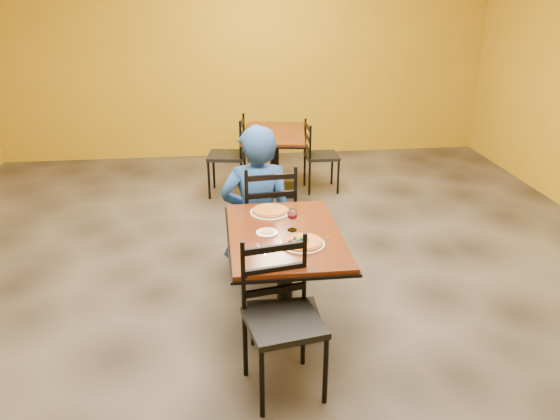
{
  "coord_description": "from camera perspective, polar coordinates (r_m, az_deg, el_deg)",
  "views": [
    {
      "loc": [
        -0.47,
        -4.14,
        2.44
      ],
      "look_at": [
        -0.01,
        -0.3,
        0.85
      ],
      "focal_mm": 36.05,
      "sensor_mm": 36.0,
      "label": 1
    }
  ],
  "objects": [
    {
      "name": "chair_main_far",
      "position": [
        4.95,
        -1.38,
        -0.62
      ],
      "size": [
        0.51,
        0.51,
        1.02
      ],
      "primitive_type": null,
      "rotation": [
        0.0,
        0.0,
        3.25
      ],
      "color": "black",
      "rests_on": "floor"
    },
    {
      "name": "chair_second_left",
      "position": [
        6.8,
        -5.44,
        5.47
      ],
      "size": [
        0.49,
        0.49,
        0.95
      ],
      "primitive_type": null,
      "rotation": [
        0.0,
        0.0,
        -1.73
      ],
      "color": "black",
      "rests_on": "floor"
    },
    {
      "name": "chair_second_right",
      "position": [
        6.93,
        4.24,
        5.46
      ],
      "size": [
        0.39,
        0.39,
        0.86
      ],
      "primitive_type": null,
      "rotation": [
        0.0,
        0.0,
        1.58
      ],
      "color": "black",
      "rests_on": "floor"
    },
    {
      "name": "fork",
      "position": [
        3.8,
        -1.91,
        -4.04
      ],
      "size": [
        0.06,
        0.19,
        0.0
      ],
      "primitive_type": "cube",
      "rotation": [
        0.0,
        0.0,
        0.23
      ],
      "color": "silver",
      "rests_on": "table_main"
    },
    {
      "name": "diner",
      "position": [
        4.93,
        -2.38,
        1.19
      ],
      "size": [
        0.65,
        0.43,
        1.32
      ],
      "primitive_type": "imported",
      "rotation": [
        0.0,
        0.0,
        3.15
      ],
      "color": "navy",
      "rests_on": "floor"
    },
    {
      "name": "knife",
      "position": [
        3.93,
        4.52,
        -3.16
      ],
      "size": [
        0.13,
        0.18,
        0.0
      ],
      "primitive_type": "cube",
      "rotation": [
        0.0,
        0.0,
        -0.58
      ],
      "color": "silver",
      "rests_on": "table_main"
    },
    {
      "name": "floor",
      "position": [
        4.83,
        -0.29,
        -7.99
      ],
      "size": [
        7.0,
        8.0,
        0.01
      ],
      "primitive_type": "cube",
      "color": "black",
      "rests_on": "ground"
    },
    {
      "name": "plate_main",
      "position": [
        3.88,
        2.3,
        -3.46
      ],
      "size": [
        0.31,
        0.31,
        0.01
      ],
      "primitive_type": "cylinder",
      "color": "white",
      "rests_on": "table_main"
    },
    {
      "name": "plate_far",
      "position": [
        4.39,
        -1.03,
        -0.23
      ],
      "size": [
        0.31,
        0.31,
        0.01
      ],
      "primitive_type": "cylinder",
      "color": "white",
      "rests_on": "table_main"
    },
    {
      "name": "dip",
      "position": [
        4.04,
        -1.33,
        -2.2
      ],
      "size": [
        0.09,
        0.09,
        0.01
      ],
      "primitive_type": "cylinder",
      "color": "#A78451",
      "rests_on": "side_plate"
    },
    {
      "name": "chair_main_near",
      "position": [
        3.51,
        0.41,
        -11.44
      ],
      "size": [
        0.52,
        0.52,
        0.98
      ],
      "primitive_type": null,
      "rotation": [
        0.0,
        0.0,
        0.19
      ],
      "color": "black",
      "rests_on": "floor"
    },
    {
      "name": "table_second",
      "position": [
        6.81,
        -0.56,
        6.26
      ],
      "size": [
        0.9,
        1.2,
        0.75
      ],
      "rotation": [
        0.0,
        0.0,
        -0.15
      ],
      "color": "#58240E",
      "rests_on": "floor"
    },
    {
      "name": "side_plate",
      "position": [
        4.04,
        -1.33,
        -2.32
      ],
      "size": [
        0.16,
        0.16,
        0.01
      ],
      "primitive_type": "cylinder",
      "color": "white",
      "rests_on": "table_main"
    },
    {
      "name": "wine_glass",
      "position": [
        4.06,
        1.25,
        -0.89
      ],
      "size": [
        0.08,
        0.08,
        0.18
      ],
      "primitive_type": null,
      "color": "white",
      "rests_on": "table_main"
    },
    {
      "name": "table_main",
      "position": [
        4.13,
        0.49,
        -4.81
      ],
      "size": [
        0.83,
        1.23,
        0.75
      ],
      "color": "#58240E",
      "rests_on": "floor"
    },
    {
      "name": "pizza_far",
      "position": [
        4.39,
        -1.03,
        -0.04
      ],
      "size": [
        0.28,
        0.28,
        0.02
      ],
      "primitive_type": "cylinder",
      "color": "orange",
      "rests_on": "plate_far"
    },
    {
      "name": "pizza_main",
      "position": [
        3.87,
        2.3,
        -3.25
      ],
      "size": [
        0.28,
        0.28,
        0.02
      ],
      "primitive_type": "cylinder",
      "color": "#9A240B",
      "rests_on": "plate_main"
    },
    {
      "name": "wall_back",
      "position": [
        8.21,
        -3.63,
        15.75
      ],
      "size": [
        7.0,
        0.01,
        3.0
      ],
      "primitive_type": "cube",
      "color": "#C58F15",
      "rests_on": "ground"
    }
  ]
}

